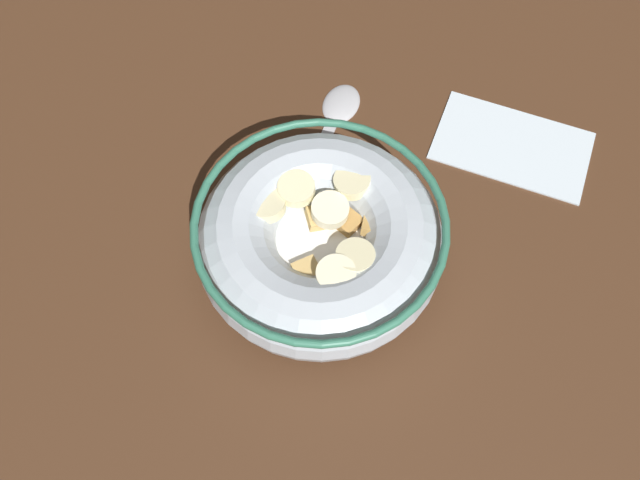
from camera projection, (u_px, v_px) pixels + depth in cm
name	position (u px, v px, depth cm)	size (l,w,h in cm)	color
ground_plane	(320.00, 264.00, 49.09)	(108.41, 108.41, 2.00)	#472B19
cereal_bowl	(320.00, 239.00, 45.43)	(17.96, 17.96, 5.84)	#B2BCC6
spoon	(334.00, 117.00, 54.06)	(7.83, 14.33, 0.80)	#B7B7BC
folded_napkin	(512.00, 145.00, 52.92)	(12.72, 7.63, 0.30)	silver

